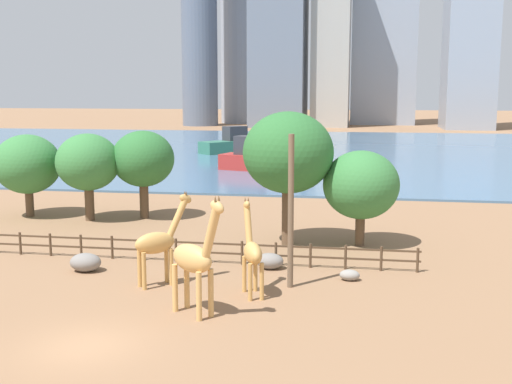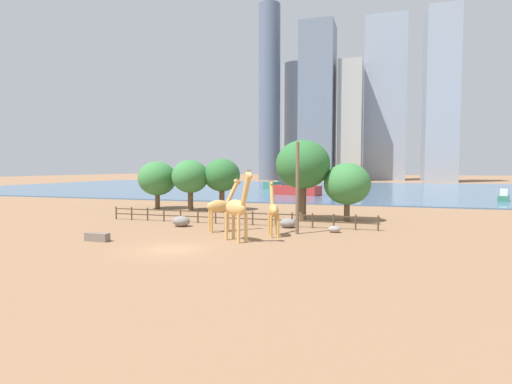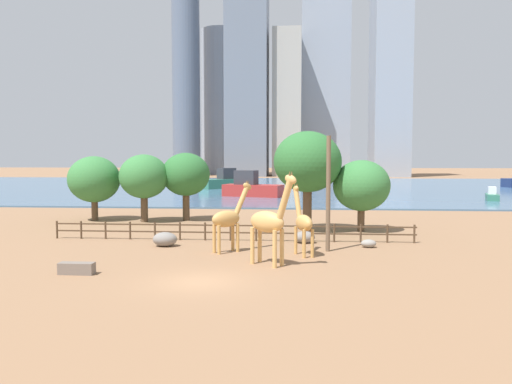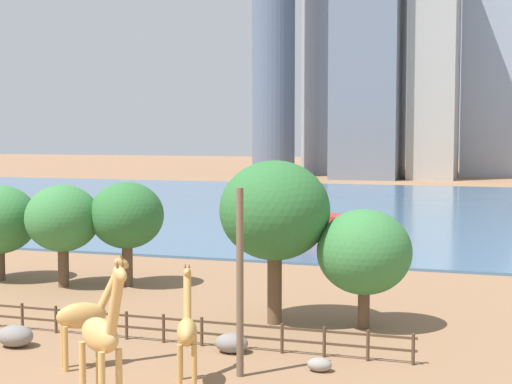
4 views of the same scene
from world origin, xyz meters
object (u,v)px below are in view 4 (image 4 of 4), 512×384
Objects in this scene: tree_center_broad at (275,211)px; giraffe_tall at (102,336)px; tree_left_small at (364,252)px; tree_right_small at (127,216)px; boulder_by_pole at (232,343)px; boat_barge at (301,218)px; boulder_near_fence at (15,336)px; giraffe_young at (86,315)px; utility_pole at (240,283)px; boat_ferry at (284,199)px; giraffe_companion at (187,331)px; tree_right_tall at (63,219)px; boulder_small at (320,365)px.

giraffe_tall is at bearing -100.30° from tree_center_broad.
tree_left_small is (6.71, 13.45, 1.26)m from giraffe_tall.
boulder_by_pole is at bearing -46.99° from tree_right_small.
boulder_near_fence is at bearing -76.06° from boat_barge.
giraffe_young is 13.69m from tree_left_small.
utility_pole is 0.91× the size of tree_center_broad.
boulder_by_pole is 0.25× the size of tree_left_small.
boulder_by_pole is at bearing 57.11° from boat_ferry.
giraffe_tall is 1.16× the size of giraffe_young.
tree_center_broad is (0.47, 9.93, 3.56)m from giraffe_companion.
tree_left_small is (3.23, 8.96, 0.03)m from utility_pole.
giraffe_tall is 68.01m from boat_ferry.
giraffe_tall is 0.84× the size of tree_right_tall.
tree_right_small is (-15.25, 13.25, 4.08)m from boulder_small.
boulder_near_fence is at bearing 175.14° from utility_pole.
utility_pole is at bearing 57.71° from boat_ferry.
tree_right_tall is at bearing 161.73° from tree_center_broad.
boat_ferry is at bearing 107.10° from boulder_small.
giraffe_tall is 5.82m from utility_pole.
giraffe_young is at bearing 59.64° from giraffe_companion.
tree_right_tall is 0.74× the size of boat_ferry.
boulder_near_fence is at bearing -167.66° from boulder_by_pole.
tree_right_small is (-11.04, 11.83, 3.94)m from boulder_by_pole.
boulder_near_fence is 0.28× the size of tree_left_small.
tree_center_broad is (9.69, 7.56, 5.11)m from boulder_near_fence.
boulder_by_pole is at bearing 110.48° from giraffe_tall.
tree_left_small reaches higher than boulder_small.
boulder_small is at bearing -60.48° from tree_center_broad.
boulder_small is 9.57m from tree_center_broad.
tree_right_small is (-10.86, 16.26, 2.32)m from giraffe_companion.
boat_barge reaches higher than boulder_small.
giraffe_companion is at bearing -56.26° from tree_right_small.
giraffe_companion is 0.47× the size of boat_barge.
boulder_by_pole is 0.15× the size of boat_barge.
tree_left_small is at bearing 29.78° from boulder_near_fence.
boulder_small is 63.63m from boat_ferry.
giraffe_young is 43.38m from boat_barge.
boat_ferry is (-12.44, 66.85, -0.94)m from giraffe_tall.
tree_right_tall is (-14.97, 4.94, -1.40)m from tree_center_broad.
boat_barge is (7.21, -19.82, 0.02)m from boat_ferry.
boulder_near_fence is 1.64× the size of boulder_small.
tree_center_broad is (-3.92, 6.92, 5.32)m from boulder_small.
tree_center_broad is at bearing -24.72° from giraffe_companion.
boulder_by_pole is 4.44m from boulder_small.
boulder_by_pole is (2.06, 7.47, -2.02)m from giraffe_tall.
tree_right_tall is at bearing 22.27° from giraffe_companion.
boat_ferry is (-9.64, 63.13, -0.63)m from giraffe_young.
giraffe_companion is 44.57m from boat_barge.
tree_right_small reaches higher than boulder_by_pole.
giraffe_young is 2.75× the size of boulder_near_fence.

